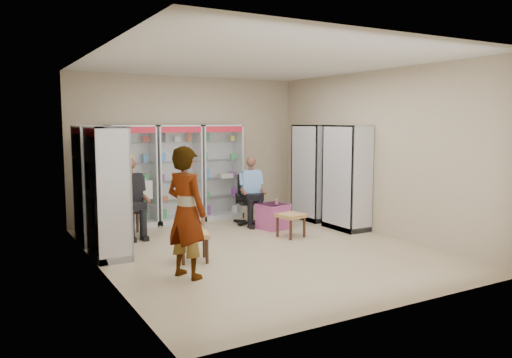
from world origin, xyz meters
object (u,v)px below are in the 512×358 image
cabinet_back_mid (178,174)px  cabinet_back_right (220,172)px  cabinet_right_far (313,173)px  cabinet_left_far (93,185)px  woven_stool_a (291,225)px  wooden_chair (130,210)px  standing_man (186,212)px  seated_shopkeeper (251,193)px  pink_trunk (273,216)px  cabinet_left_near (108,193)px  woven_stool_b (194,247)px  cabinet_right_near (347,178)px  office_chair (250,199)px  cabinet_back_left (132,176)px

cabinet_back_mid → cabinet_back_right: bearing=0.0°
cabinet_right_far → cabinet_left_far: same height
cabinet_right_far → woven_stool_a: size_ratio=4.71×
wooden_chair → standing_man: 2.84m
seated_shopkeeper → pink_trunk: bearing=-59.9°
cabinet_left_near → woven_stool_b: bearing=51.1°
cabinet_right_near → woven_stool_b: (-3.42, -0.64, -0.78)m
cabinet_left_far → woven_stool_a: bearing=66.9°
standing_man → cabinet_left_near: bearing=0.2°
seated_shopkeeper → woven_stool_a: 1.41m
cabinet_left_far → wooden_chair: bearing=106.4°
office_chair → standing_man: 3.61m
woven_stool_a → standing_man: standing_man is taller
cabinet_right_far → woven_stool_a: bearing=131.3°
office_chair → cabinet_left_far: bearing=-165.0°
office_chair → seated_shopkeeper: (-0.00, -0.05, 0.14)m
office_chair → woven_stool_a: office_chair is taller
cabinet_back_mid → cabinet_right_far: size_ratio=1.00×
wooden_chair → woven_stool_a: bearing=-32.0°
wooden_chair → seated_shopkeeper: bearing=-4.8°
cabinet_back_right → cabinet_left_near: same height
woven_stool_a → woven_stool_b: 2.20m
cabinet_back_right → woven_stool_b: (-1.79, -2.87, -0.78)m
office_chair → woven_stool_b: office_chair is taller
pink_trunk → woven_stool_a: size_ratio=1.19×
woven_stool_b → cabinet_right_far: bearing=27.0°
cabinet_right_near → office_chair: (-1.38, 1.35, -0.50)m
cabinet_back_left → pink_trunk: (2.31, -1.52, -0.76)m
cabinet_left_far → woven_stool_a: cabinet_left_far is taller
wooden_chair → seated_shopkeeper: size_ratio=0.74×
cabinet_back_mid → woven_stool_b: size_ratio=4.64×
cabinet_back_mid → cabinet_back_right: same height
cabinet_back_left → wooden_chair: cabinet_back_left is taller
cabinet_back_right → cabinet_left_far: size_ratio=1.00×
wooden_chair → standing_man: standing_man is taller
cabinet_back_left → cabinet_right_near: bearing=-32.3°
cabinet_back_left → woven_stool_b: 2.98m
woven_stool_b → cabinet_left_far: bearing=118.2°
cabinet_back_mid → standing_man: bearing=-108.9°
cabinet_back_right → wooden_chair: 2.33m
cabinet_back_mid → cabinet_back_right: 0.95m
cabinet_back_mid → cabinet_right_near: 3.41m
cabinet_right_near → office_chair: cabinet_right_near is taller
woven_stool_a → cabinet_back_left: bearing=134.4°
woven_stool_a → cabinet_right_near: bearing=2.0°
cabinet_right_far → woven_stool_a: (-1.30, -1.15, -0.79)m
cabinet_right_far → standing_man: bearing=122.4°
cabinet_back_left → cabinet_back_mid: bearing=0.0°
seated_shopkeeper → pink_trunk: 0.73m
cabinet_back_left → cabinet_back_mid: same height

